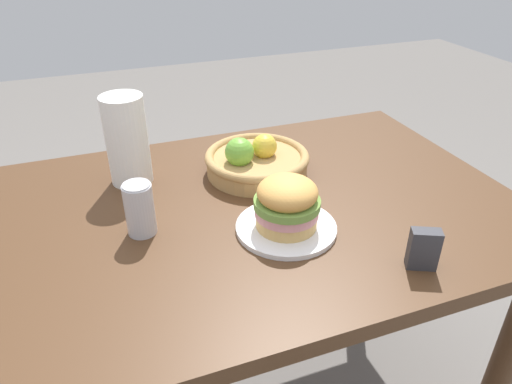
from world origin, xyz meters
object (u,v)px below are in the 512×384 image
(sandwich, at_px, (287,203))
(soda_can, at_px, (140,209))
(napkin_holder, at_px, (424,249))
(plate, at_px, (286,227))
(paper_towel_roll, at_px, (127,140))
(fruit_basket, at_px, (256,160))

(sandwich, bearing_deg, soda_can, 161.20)
(sandwich, distance_m, napkin_holder, 0.30)
(plate, relative_size, sandwich, 1.55)
(napkin_holder, bearing_deg, paper_towel_roll, 156.80)
(sandwich, xyz_separation_m, fruit_basket, (0.03, 0.28, -0.03))
(plate, height_order, fruit_basket, fruit_basket)
(fruit_basket, xyz_separation_m, napkin_holder, (0.18, -0.50, 0.01))
(soda_can, distance_m, napkin_holder, 0.61)
(plate, relative_size, paper_towel_roll, 0.97)
(soda_can, xyz_separation_m, fruit_basket, (0.34, 0.18, -0.02))
(sandwich, distance_m, fruit_basket, 0.29)
(soda_can, xyz_separation_m, paper_towel_roll, (0.01, 0.25, 0.06))
(napkin_holder, bearing_deg, plate, 159.10)
(sandwich, xyz_separation_m, napkin_holder, (0.21, -0.22, -0.03))
(plate, bearing_deg, sandwich, 0.00)
(plate, relative_size, soda_can, 1.85)
(paper_towel_roll, relative_size, napkin_holder, 2.67)
(soda_can, height_order, napkin_holder, soda_can)
(soda_can, bearing_deg, paper_towel_roll, 87.23)
(plate, distance_m, paper_towel_roll, 0.48)
(plate, relative_size, napkin_holder, 2.59)
(paper_towel_roll, xyz_separation_m, napkin_holder, (0.51, -0.58, -0.07))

